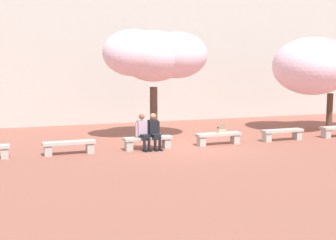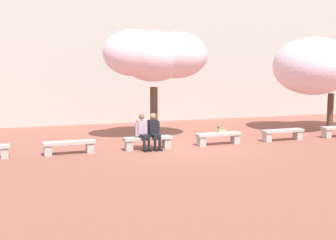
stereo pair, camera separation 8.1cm
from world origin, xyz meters
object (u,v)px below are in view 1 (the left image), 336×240
Objects in this scene: person_seated_left at (143,130)px; cherry_tree_secondary at (327,65)px; stone_bench_center at (148,141)px; cherry_tree_main at (156,55)px; stone_bench_near_west at (69,146)px; stone_bench_east_end at (282,133)px; person_seated_right at (154,130)px; stone_bench_near_east at (218,137)px; handbag at (222,129)px.

person_seated_left is 0.26× the size of cherry_tree_secondary.
cherry_tree_main reaches higher than stone_bench_center.
stone_bench_near_west is 8.35m from stone_bench_east_end.
stone_bench_east_end is (8.35, 0.00, 0.00)m from stone_bench_near_west.
cherry_tree_secondary reaches higher than person_seated_right.
stone_bench_near_east is 0.40× the size of cherry_tree_main.
person_seated_right reaches higher than stone_bench_center.
cherry_tree_main reaches higher than person_seated_left.
stone_bench_near_west is at bearing -172.16° from cherry_tree_secondary.
stone_bench_center is 0.40× the size of cherry_tree_main.
stone_bench_east_end is at bearing -153.56° from cherry_tree_secondary.
person_seated_left is at bearing -169.61° from cherry_tree_secondary.
stone_bench_center is at bearing 180.00° from stone_bench_east_end.
stone_bench_center is 9.30m from cherry_tree_secondary.
stone_bench_near_east is at bearing 0.00° from stone_bench_near_west.
stone_bench_east_end is 1.37× the size of person_seated_left.
stone_bench_near_west is at bearing 179.77° from handbag.
stone_bench_center is at bearing 0.00° from stone_bench_near_west.
stone_bench_near_east is 1.37× the size of person_seated_left.
person_seated_left is (-5.76, -0.05, 0.40)m from stone_bench_east_end.
stone_bench_near_east is 0.30m from handbag.
stone_bench_near_east is (5.57, 0.00, 0.00)m from stone_bench_near_west.
stone_bench_east_end is 1.37× the size of person_seated_right.
cherry_tree_main reaches higher than person_seated_right.
stone_bench_near_east is at bearing 1.01° from person_seated_left.
stone_bench_center is 1.37× the size of person_seated_right.
stone_bench_center is 1.00× the size of stone_bench_near_east.
cherry_tree_secondary is at bearing 26.44° from stone_bench_east_end.
cherry_tree_secondary reaches higher than person_seated_left.
handbag is at bearing 0.55° from person_seated_left.
stone_bench_east_end is 0.35× the size of cherry_tree_secondary.
stone_bench_near_west is 5.21× the size of handbag.
cherry_tree_secondary reaches higher than handbag.
stone_bench_east_end is at bearing 0.00° from stone_bench_near_west.
person_seated_right is 3.81× the size of handbag.
person_seated_right is at bearing -178.82° from stone_bench_near_east.
person_seated_right is at bearing -109.55° from cherry_tree_main.
person_seated_left reaches higher than stone_bench_center.
stone_bench_center is at bearing -115.29° from cherry_tree_main.
person_seated_left and person_seated_right have the same top height.
stone_bench_near_west is 1.00× the size of stone_bench_center.
cherry_tree_secondary is at bearing 14.89° from stone_bench_near_east.
cherry_tree_secondary is at bearing 10.39° from person_seated_left.
person_seated_right is 0.26× the size of cherry_tree_secondary.
cherry_tree_main reaches higher than stone_bench_east_end.
stone_bench_east_end is at bearing 0.00° from stone_bench_center.
stone_bench_east_end is (5.57, 0.00, 0.00)m from stone_bench_center.
person_seated_right is (0.41, -0.00, 0.00)m from person_seated_left.
cherry_tree_main is at bearing 132.76° from stone_bench_near_east.
cherry_tree_secondary is (11.55, 1.59, 2.67)m from stone_bench_near_west.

